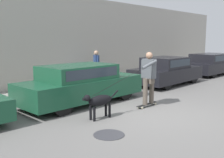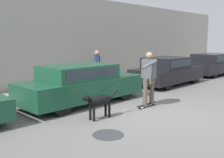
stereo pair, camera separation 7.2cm
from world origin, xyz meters
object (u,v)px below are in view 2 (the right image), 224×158
Objects in this scene: fire_hydrant at (116,81)px; parked_car_3 at (213,64)px; parked_car_1 at (82,84)px; dog at (99,101)px; pedestrian_with_bag at (97,65)px; parked_car_2 at (167,71)px; skateboarder at (149,76)px.

parked_car_3 is at bearing -6.42° from fire_hydrant.
parked_car_1 is at bearing -161.35° from fire_hydrant.
dog is 0.80× the size of pedestrian_with_bag.
fire_hydrant is (-0.19, -1.42, -0.58)m from pedestrian_with_bag.
parked_car_1 is at bearing -178.47° from parked_car_3.
parked_car_3 is (10.39, 0.00, -0.01)m from parked_car_1.
parked_car_3 is 7.84m from fire_hydrant.
parked_car_1 is 3.59× the size of dog.
pedestrian_with_bag is (3.59, 4.04, 0.48)m from dog.
parked_car_2 is 2.84m from fire_hydrant.
pedestrian_with_bag is at bearing 82.34° from fire_hydrant.
parked_car_2 is at bearing -18.24° from pedestrian_with_bag.
pedestrian_with_bag is (-2.50, 2.30, 0.33)m from parked_car_2.
parked_car_3 is 6.10× the size of fire_hydrant.
parked_car_1 is 10.39m from parked_car_3.
skateboarder is at bearing -116.10° from fire_hydrant.
parked_car_3 is at bearing 7.53° from pedestrian_with_bag.
fire_hydrant is (1.36, 2.77, -0.62)m from skateboarder.
parked_car_2 is at bearing -18.06° from fire_hydrant.
skateboarder reaches higher than parked_car_2.
parked_car_2 is at bearing -160.20° from dog.
fire_hydrant is at bearing 175.10° from parked_car_3.
parked_car_3 is 11.32m from dog.
parked_car_3 is at bearing -167.31° from dog.
pedestrian_with_bag reaches higher than parked_car_2.
parked_car_3 is 1.56× the size of skateboarder.
pedestrian_with_bag is at bearing -127.79° from dog.
skateboarder reaches higher than parked_car_1.
dog is 2.11m from skateboarder.
parked_car_1 is 2.29m from skateboarder.
pedestrian_with_bag is (1.55, 4.19, -0.04)m from skateboarder.
parked_car_2 is 5.10m from parked_car_3.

